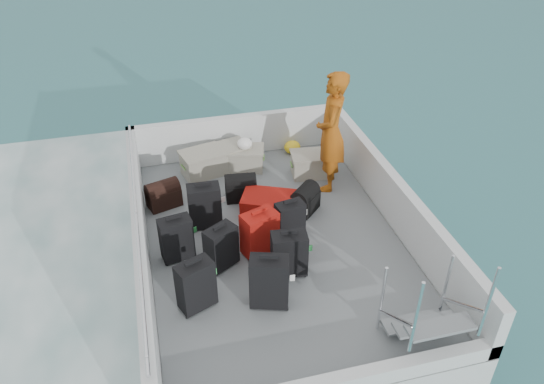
{
  "coord_description": "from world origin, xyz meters",
  "views": [
    {
      "loc": [
        -1.42,
        -5.41,
        5.19
      ],
      "look_at": [
        0.12,
        0.57,
        1.0
      ],
      "focal_mm": 35.0,
      "sensor_mm": 36.0,
      "label": 1
    }
  ],
  "objects_px": {
    "suitcase_7": "(290,220)",
    "suitcase_8": "(269,205)",
    "suitcase_5": "(260,234)",
    "suitcase_0": "(196,286)",
    "crate_3": "(310,165)",
    "suitcase_3": "(269,282)",
    "suitcase_6": "(289,255)",
    "suitcase_4": "(221,248)",
    "passenger": "(331,132)",
    "suitcase_2": "(205,206)",
    "crate_1": "(228,157)",
    "crate_0": "(203,164)",
    "crate_2": "(245,159)",
    "suitcase_1": "(177,239)"
  },
  "relations": [
    {
      "from": "suitcase_7",
      "to": "suitcase_8",
      "type": "relative_size",
      "value": 0.71
    },
    {
      "from": "suitcase_5",
      "to": "suitcase_8",
      "type": "xyz_separation_m",
      "value": [
        0.33,
        0.82,
        -0.16
      ]
    },
    {
      "from": "suitcase_0",
      "to": "crate_3",
      "type": "relative_size",
      "value": 1.11
    },
    {
      "from": "suitcase_3",
      "to": "suitcase_6",
      "type": "height_order",
      "value": "suitcase_3"
    },
    {
      "from": "suitcase_4",
      "to": "suitcase_6",
      "type": "bearing_deg",
      "value": -54.52
    },
    {
      "from": "suitcase_5",
      "to": "passenger",
      "type": "distance_m",
      "value": 2.01
    },
    {
      "from": "suitcase_2",
      "to": "suitcase_5",
      "type": "relative_size",
      "value": 1.03
    },
    {
      "from": "suitcase_2",
      "to": "crate_1",
      "type": "relative_size",
      "value": 1.05
    },
    {
      "from": "crate_0",
      "to": "crate_2",
      "type": "height_order",
      "value": "crate_0"
    },
    {
      "from": "suitcase_0",
      "to": "suitcase_5",
      "type": "bearing_deg",
      "value": 16.51
    },
    {
      "from": "suitcase_4",
      "to": "suitcase_5",
      "type": "relative_size",
      "value": 0.94
    },
    {
      "from": "suitcase_4",
      "to": "suitcase_7",
      "type": "distance_m",
      "value": 1.06
    },
    {
      "from": "crate_3",
      "to": "passenger",
      "type": "distance_m",
      "value": 0.86
    },
    {
      "from": "suitcase_4",
      "to": "suitcase_6",
      "type": "relative_size",
      "value": 0.98
    },
    {
      "from": "suitcase_2",
      "to": "suitcase_4",
      "type": "xyz_separation_m",
      "value": [
        0.07,
        -0.89,
        -0.03
      ]
    },
    {
      "from": "suitcase_5",
      "to": "suitcase_6",
      "type": "xyz_separation_m",
      "value": [
        0.26,
        -0.47,
        -0.01
      ]
    },
    {
      "from": "crate_1",
      "to": "passenger",
      "type": "bearing_deg",
      "value": -33.27
    },
    {
      "from": "suitcase_8",
      "to": "crate_0",
      "type": "xyz_separation_m",
      "value": [
        -0.76,
        1.3,
        0.04
      ]
    },
    {
      "from": "suitcase_7",
      "to": "crate_2",
      "type": "relative_size",
      "value": 0.94
    },
    {
      "from": "suitcase_0",
      "to": "suitcase_7",
      "type": "relative_size",
      "value": 1.2
    },
    {
      "from": "suitcase_7",
      "to": "suitcase_2",
      "type": "bearing_deg",
      "value": 143.54
    },
    {
      "from": "suitcase_3",
      "to": "crate_3",
      "type": "distance_m",
      "value": 2.92
    },
    {
      "from": "suitcase_3",
      "to": "suitcase_6",
      "type": "distance_m",
      "value": 0.58
    },
    {
      "from": "suitcase_0",
      "to": "passenger",
      "type": "xyz_separation_m",
      "value": [
        2.32,
        2.05,
        0.61
      ]
    },
    {
      "from": "suitcase_1",
      "to": "suitcase_2",
      "type": "xyz_separation_m",
      "value": [
        0.45,
        0.6,
        0.01
      ]
    },
    {
      "from": "suitcase_7",
      "to": "suitcase_8",
      "type": "height_order",
      "value": "suitcase_7"
    },
    {
      "from": "crate_1",
      "to": "passenger",
      "type": "distance_m",
      "value": 1.84
    },
    {
      "from": "suitcase_1",
      "to": "crate_1",
      "type": "xyz_separation_m",
      "value": [
        1.04,
        2.06,
        -0.12
      ]
    },
    {
      "from": "suitcase_1",
      "to": "crate_1",
      "type": "relative_size",
      "value": 1.0
    },
    {
      "from": "suitcase_2",
      "to": "crate_3",
      "type": "relative_size",
      "value": 1.1
    },
    {
      "from": "suitcase_1",
      "to": "crate_1",
      "type": "bearing_deg",
      "value": 53.39
    },
    {
      "from": "suitcase_1",
      "to": "suitcase_3",
      "type": "distance_m",
      "value": 1.43
    },
    {
      "from": "passenger",
      "to": "suitcase_2",
      "type": "bearing_deg",
      "value": -52.9
    },
    {
      "from": "suitcase_1",
      "to": "suitcase_6",
      "type": "distance_m",
      "value": 1.45
    },
    {
      "from": "suitcase_4",
      "to": "crate_3",
      "type": "distance_m",
      "value": 2.51
    },
    {
      "from": "suitcase_4",
      "to": "suitcase_7",
      "type": "relative_size",
      "value": 1.1
    },
    {
      "from": "suitcase_6",
      "to": "crate_3",
      "type": "xyz_separation_m",
      "value": [
        0.97,
        2.14,
        -0.13
      ]
    },
    {
      "from": "suitcase_4",
      "to": "suitcase_1",
      "type": "bearing_deg",
      "value": 119.96
    },
    {
      "from": "crate_2",
      "to": "passenger",
      "type": "relative_size",
      "value": 0.31
    },
    {
      "from": "suitcase_0",
      "to": "suitcase_5",
      "type": "height_order",
      "value": "suitcase_0"
    },
    {
      "from": "suitcase_3",
      "to": "crate_0",
      "type": "relative_size",
      "value": 1.07
    },
    {
      "from": "suitcase_0",
      "to": "crate_2",
      "type": "height_order",
      "value": "suitcase_0"
    },
    {
      "from": "suitcase_4",
      "to": "suitcase_5",
      "type": "height_order",
      "value": "suitcase_5"
    },
    {
      "from": "suitcase_6",
      "to": "suitcase_8",
      "type": "bearing_deg",
      "value": 93.5
    },
    {
      "from": "suitcase_6",
      "to": "suitcase_8",
      "type": "xyz_separation_m",
      "value": [
        0.07,
        1.29,
        -0.15
      ]
    },
    {
      "from": "suitcase_0",
      "to": "suitcase_2",
      "type": "distance_m",
      "value": 1.55
    },
    {
      "from": "crate_3",
      "to": "crate_0",
      "type": "bearing_deg",
      "value": 165.02
    },
    {
      "from": "suitcase_2",
      "to": "suitcase_8",
      "type": "height_order",
      "value": "suitcase_2"
    },
    {
      "from": "suitcase_4",
      "to": "suitcase_8",
      "type": "bearing_deg",
      "value": 17.14
    },
    {
      "from": "suitcase_8",
      "to": "crate_3",
      "type": "xyz_separation_m",
      "value": [
        0.9,
        0.85,
        0.03
      ]
    }
  ]
}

